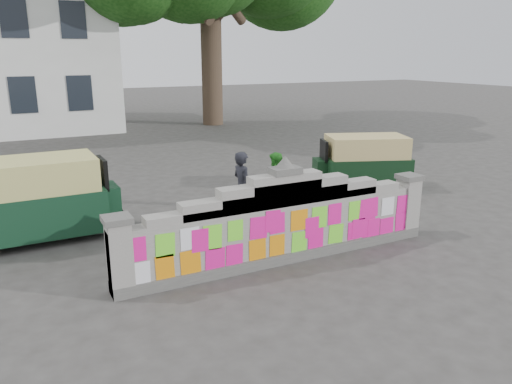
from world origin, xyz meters
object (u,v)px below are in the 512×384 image
cyclist_bike (243,213)px  rickshaw_right (363,162)px  rickshaw_left (40,198)px  pedestrian (276,183)px  cyclist_rider (243,199)px

cyclist_bike → rickshaw_right: bearing=-74.8°
cyclist_bike → rickshaw_left: bearing=61.2°
pedestrian → rickshaw_right: rickshaw_right is taller
pedestrian → rickshaw_left: (-5.23, 0.69, 0.15)m
cyclist_bike → pedestrian: (1.37, 0.95, 0.28)m
rickshaw_left → cyclist_rider: bearing=-23.7°
cyclist_bike → pedestrian: pedestrian is taller
cyclist_bike → rickshaw_left: rickshaw_left is taller
pedestrian → rickshaw_left: bearing=-112.8°
cyclist_bike → cyclist_rider: (0.00, 0.00, 0.32)m
rickshaw_left → rickshaw_right: size_ratio=1.09×
cyclist_rider → pedestrian: 1.67m
cyclist_bike → pedestrian: 1.69m
cyclist_rider → rickshaw_right: 5.01m
pedestrian → rickshaw_left: rickshaw_left is taller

